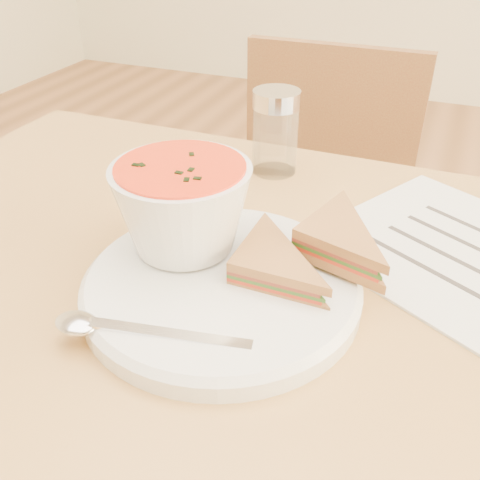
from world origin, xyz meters
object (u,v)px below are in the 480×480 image
at_px(plate, 222,287).
at_px(soup_bowl, 183,211).
at_px(chair_far, 300,264).
at_px(condiment_shaker, 275,132).

distance_m(plate, soup_bowl, 0.08).
xyz_separation_m(chair_far, soup_bowl, (0.01, -0.51, 0.40)).
height_order(chair_far, plate, chair_far).
distance_m(chair_far, condiment_shaker, 0.48).
relative_size(chair_far, condiment_shaker, 7.57).
xyz_separation_m(plate, condiment_shaker, (-0.04, 0.26, 0.05)).
height_order(plate, soup_bowl, soup_bowl).
bearing_deg(chair_far, soup_bowl, 91.44).
bearing_deg(chair_far, condiment_shaker, 94.95).
distance_m(chair_far, soup_bowl, 0.65).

